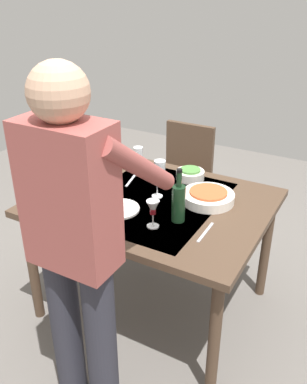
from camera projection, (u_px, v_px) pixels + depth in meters
ground_plane at (153, 303)px, 2.78m from camera, size 6.00×6.00×0.00m
dining_table at (153, 212)px, 2.46m from camera, size 1.31×1.03×0.78m
chair_near at (184, 174)px, 3.34m from camera, size 0.40×0.40×0.91m
person_server at (77, 242)px, 1.70m from camera, size 0.42×0.61×1.69m
wine_bottle at (178, 202)px, 2.17m from camera, size 0.07×0.07×0.30m
wine_glass_left at (153, 209)px, 2.11m from camera, size 0.07×0.07×0.15m
wine_glass_right at (158, 181)px, 2.41m from camera, size 0.07×0.07×0.15m
water_cup_near_left at (160, 167)px, 2.75m from camera, size 0.08×0.08×0.09m
water_cup_near_right at (138, 155)px, 2.90m from camera, size 0.07×0.07×0.11m
serving_bowl_pasta at (208, 196)px, 2.39m from camera, size 0.30×0.30×0.07m
side_bowl_salad at (190, 174)px, 2.67m from camera, size 0.18×0.18×0.07m
dinner_plate_near at (119, 209)px, 2.32m from camera, size 0.23×0.23×0.01m
dinner_plate_far at (62, 198)px, 2.43m from camera, size 0.23×0.23×0.01m
table_knife at (205, 232)px, 2.11m from camera, size 0.02×0.20×0.00m
table_fork at (131, 180)px, 2.65m from camera, size 0.05×0.18×0.00m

